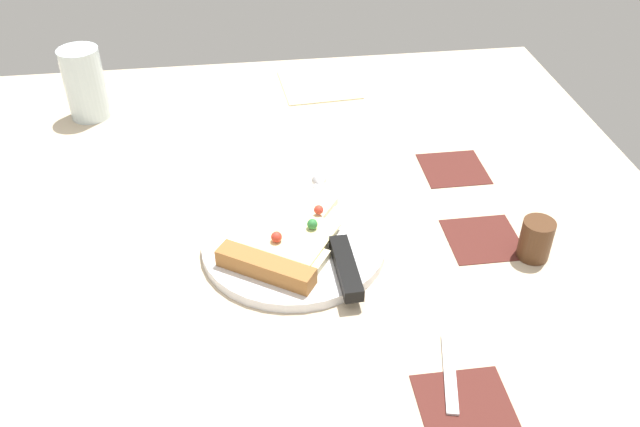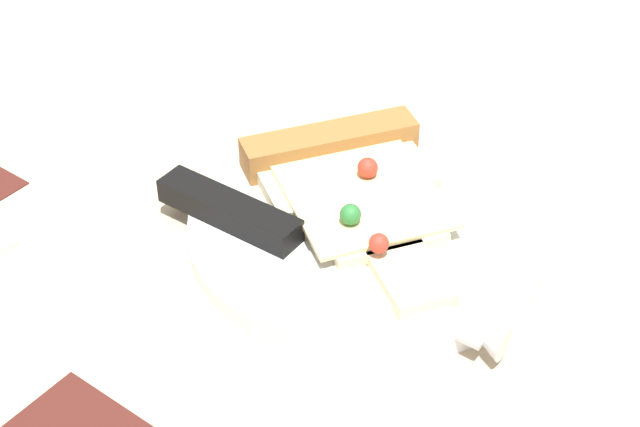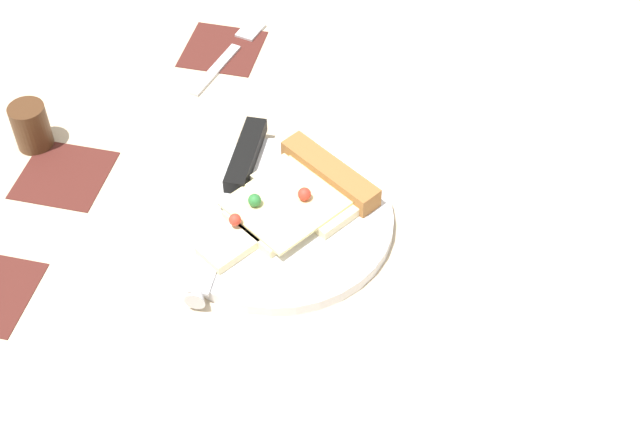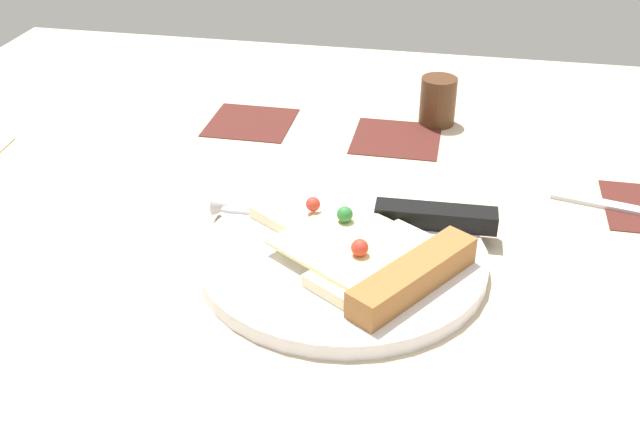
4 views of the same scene
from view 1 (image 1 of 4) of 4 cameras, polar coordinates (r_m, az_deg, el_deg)
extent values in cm
cube|color=#C6B293|center=(82.53, -5.76, -4.74)|extent=(113.25, 113.25, 3.00)
cube|color=#4C1E19|center=(68.00, 12.32, -16.01)|extent=(9.00, 9.00, 0.20)
cube|color=#4C1E19|center=(86.64, 13.72, -2.20)|extent=(9.00, 9.00, 0.20)
cube|color=#4C1E19|center=(98.97, 11.29, 3.70)|extent=(9.00, 9.00, 0.20)
cylinder|color=silver|center=(82.53, -2.26, -2.57)|extent=(22.71, 22.71, 1.28)
cube|color=beige|center=(79.14, -3.62, -3.61)|extent=(12.49, 11.07, 1.00)
cube|color=beige|center=(82.83, -1.80, -1.37)|extent=(9.09, 8.64, 1.00)
cube|color=beige|center=(86.35, -0.28, 0.50)|extent=(5.87, 6.32, 1.00)
cube|color=#F2E099|center=(80.71, -2.62, -2.01)|extent=(13.19, 13.41, 0.30)
cube|color=#9E6633|center=(76.81, -4.71, -4.59)|extent=(11.45, 8.78, 2.20)
sphere|color=red|center=(79.57, -3.78, -1.97)|extent=(1.33, 1.33, 1.33)
sphere|color=red|center=(83.65, -0.15, 0.31)|extent=(1.21, 1.21, 1.21)
sphere|color=#2D7A38|center=(81.28, -0.69, -0.91)|extent=(1.31, 1.31, 1.31)
cube|color=silver|center=(86.50, 0.64, 0.28)|extent=(2.38, 12.06, 0.30)
cone|color=silver|center=(91.29, -0.01, 2.52)|extent=(2.06, 2.06, 2.00)
cube|color=black|center=(76.99, 2.20, -4.64)|extent=(2.52, 10.06, 1.60)
cylinder|color=silver|center=(114.28, -19.49, 10.43)|extent=(6.35, 6.35, 11.53)
cylinder|color=#4C2D19|center=(84.09, 17.95, -2.12)|extent=(3.87, 3.87, 5.18)
cube|color=silver|center=(69.87, 11.01, -13.14)|extent=(3.44, 10.01, 0.80)
cube|color=beige|center=(120.17, -0.09, 10.97)|extent=(13.92, 13.92, 0.40)
camera|label=2|loc=(1.01, 21.34, 27.15)|focal=54.57mm
camera|label=3|loc=(1.23, -18.44, 42.94)|focal=51.70mm
camera|label=4|loc=(0.73, -45.71, 11.62)|focal=43.20mm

